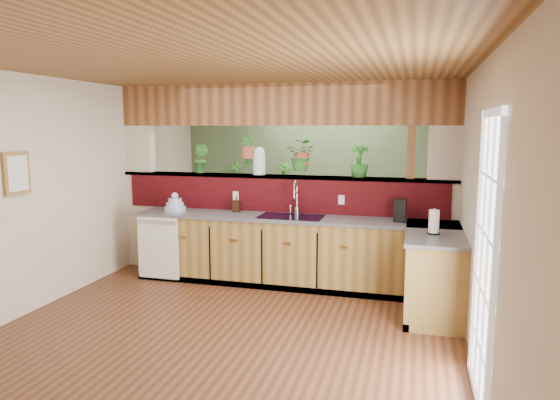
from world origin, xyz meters
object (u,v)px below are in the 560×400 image
(faucet, at_px, (296,196))
(dish_stack, at_px, (175,205))
(paper_towel, at_px, (434,222))
(shelving_console, at_px, (260,214))
(soap_dispenser, at_px, (237,204))
(glass_jar, at_px, (259,161))
(coffee_maker, at_px, (400,211))

(faucet, height_order, dish_stack, faucet)
(paper_towel, bearing_deg, shelving_console, 134.65)
(soap_dispenser, relative_size, shelving_console, 0.15)
(paper_towel, height_order, glass_jar, glass_jar)
(dish_stack, relative_size, glass_jar, 0.79)
(faucet, distance_m, shelving_console, 2.50)
(glass_jar, bearing_deg, soap_dispenser, -139.01)
(soap_dispenser, height_order, coffee_maker, coffee_maker)
(soap_dispenser, distance_m, shelving_console, 2.21)
(soap_dispenser, bearing_deg, glass_jar, 40.99)
(faucet, relative_size, glass_jar, 1.22)
(coffee_maker, bearing_deg, glass_jar, 172.36)
(soap_dispenser, relative_size, glass_jar, 0.55)
(coffee_maker, relative_size, paper_towel, 0.95)
(faucet, distance_m, soap_dispenser, 0.83)
(paper_towel, relative_size, shelving_console, 0.20)
(faucet, bearing_deg, shelving_console, 118.80)
(faucet, height_order, coffee_maker, faucet)
(coffee_maker, bearing_deg, shelving_console, 140.44)
(dish_stack, bearing_deg, faucet, 6.37)
(glass_jar, bearing_deg, coffee_maker, -9.92)
(dish_stack, bearing_deg, paper_towel, -10.15)
(coffee_maker, bearing_deg, dish_stack, -176.36)
(dish_stack, height_order, paper_towel, paper_towel)
(coffee_maker, xyz_separation_m, paper_towel, (0.37, -0.67, 0.01))
(faucet, relative_size, paper_towel, 1.62)
(dish_stack, distance_m, soap_dispenser, 0.84)
(faucet, distance_m, coffee_maker, 1.34)
(dish_stack, height_order, glass_jar, glass_jar)
(soap_dispenser, relative_size, coffee_maker, 0.78)
(paper_towel, distance_m, glass_jar, 2.53)
(dish_stack, height_order, shelving_console, dish_stack)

